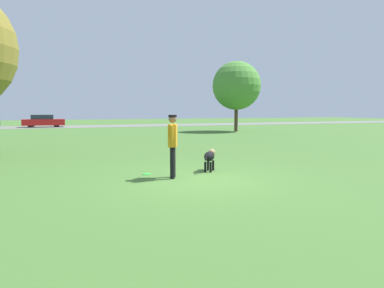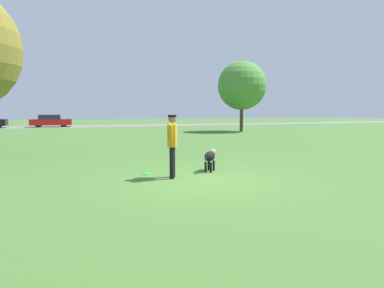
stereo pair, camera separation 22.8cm
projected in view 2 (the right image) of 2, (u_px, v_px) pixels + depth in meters
name	position (u px, v px, depth m)	size (l,w,h in m)	color
ground_plane	(201.00, 180.00, 9.26)	(120.00, 120.00, 0.00)	#426B2D
far_road_strip	(104.00, 126.00, 39.34)	(120.00, 6.00, 0.01)	slate
person	(172.00, 140.00, 9.46)	(0.38, 0.71, 1.76)	black
dog	(210.00, 157.00, 10.57)	(0.69, 0.88, 0.66)	black
frisbee	(147.00, 174.00, 10.11)	(0.25, 0.25, 0.02)	#33D838
tree_far_right	(242.00, 86.00, 29.42)	(4.18, 4.18, 6.05)	#4C3826
parked_car_red	(51.00, 121.00, 37.34)	(4.26, 1.89, 1.35)	red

